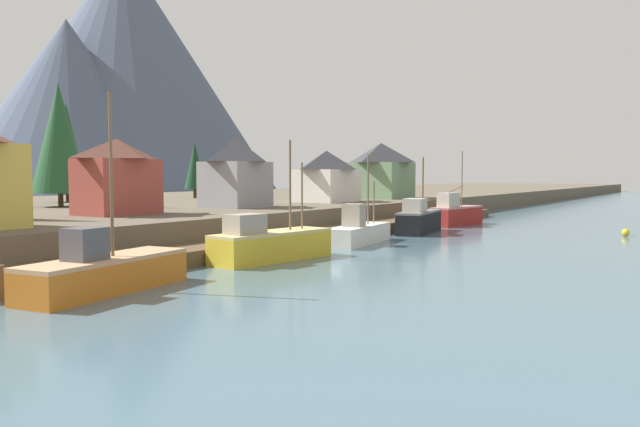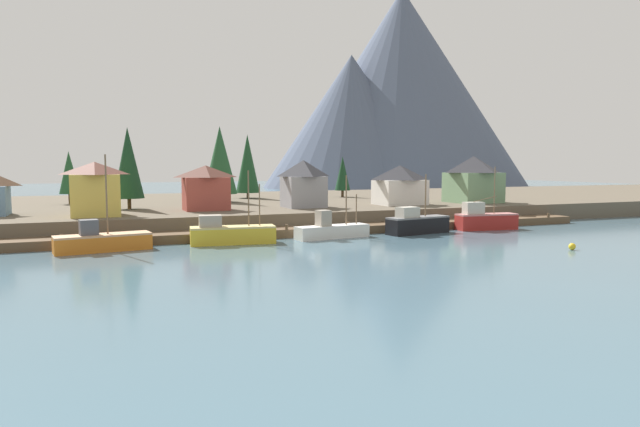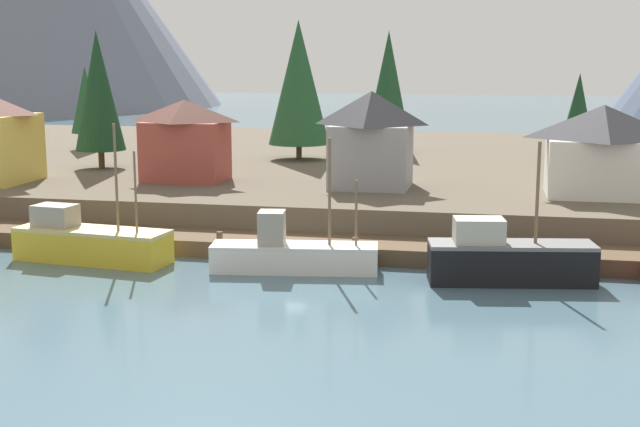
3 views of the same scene
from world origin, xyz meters
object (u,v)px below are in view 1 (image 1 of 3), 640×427
at_px(fishing_boat_white, 359,232).
at_px(fishing_boat_orange, 105,272).
at_px(fishing_boat_red, 456,214).
at_px(channel_buoy, 626,233).
at_px(house_red, 117,176).
at_px(house_grey, 235,172).
at_px(house_green, 381,170).
at_px(conifer_near_right, 59,138).
at_px(conifer_mid_left, 67,148).
at_px(house_white, 327,176).
at_px(fishing_boat_yellow, 270,244).
at_px(conifer_back_left, 195,166).
at_px(fishing_boat_black, 419,220).

bearing_deg(fishing_boat_white, fishing_boat_orange, 172.61).
distance_m(fishing_boat_red, channel_buoy, 17.97).
distance_m(fishing_boat_white, house_red, 19.86).
bearing_deg(fishing_boat_orange, house_grey, 20.91).
distance_m(house_green, conifer_near_right, 41.17).
xyz_separation_m(conifer_near_right, conifer_mid_left, (6.90, 8.78, -0.54)).
bearing_deg(house_red, conifer_near_right, 71.10).
bearing_deg(house_grey, house_red, 178.96).
distance_m(house_red, house_grey, 13.90).
relative_size(fishing_boat_orange, house_red, 1.58).
bearing_deg(house_white, fishing_boat_orange, -161.04).
height_order(fishing_boat_white, conifer_mid_left, conifer_mid_left).
bearing_deg(conifer_mid_left, fishing_boat_yellow, -107.39).
bearing_deg(fishing_boat_red, house_red, 162.76).
xyz_separation_m(conifer_back_left, channel_buoy, (1.06, -53.56, -6.60)).
distance_m(fishing_boat_yellow, fishing_boat_white, 11.98).
relative_size(conifer_near_right, conifer_mid_left, 1.06).
xyz_separation_m(house_green, house_grey, (-29.03, 0.80, -0.38)).
relative_size(fishing_boat_orange, conifer_near_right, 0.78).
xyz_separation_m(fishing_boat_white, house_grey, (2.15, 15.09, 4.99)).
bearing_deg(house_red, house_green, -1.41).
bearing_deg(fishing_boat_yellow, fishing_boat_red, 7.46).
relative_size(fishing_boat_orange, channel_buoy, 13.76).
xyz_separation_m(house_green, conifer_near_right, (-37.78, 16.09, 3.00)).
distance_m(house_white, house_grey, 15.51).
relative_size(fishing_boat_yellow, house_grey, 1.38).
distance_m(fishing_boat_white, house_green, 34.72).
height_order(fishing_boat_black, house_red, house_red).
bearing_deg(conifer_back_left, channel_buoy, -88.86).
height_order(fishing_boat_white, conifer_near_right, conifer_near_right).
xyz_separation_m(house_green, channel_buoy, (-12.21, -31.77, -5.99)).
height_order(fishing_boat_yellow, house_green, house_green).
bearing_deg(conifer_near_right, conifer_mid_left, 51.83).
distance_m(fishing_boat_yellow, house_white, 33.29).
bearing_deg(fishing_boat_black, house_green, 26.92).
distance_m(house_white, conifer_back_left, 21.70).
bearing_deg(house_grey, fishing_boat_black, -58.36).
height_order(conifer_mid_left, channel_buoy, conifer_mid_left).
bearing_deg(house_red, house_grey, -1.04).
bearing_deg(conifer_back_left, fishing_boat_black, -99.97).
bearing_deg(house_green, house_grey, 178.41).
bearing_deg(channel_buoy, fishing_boat_red, 79.42).
relative_size(fishing_boat_white, fishing_boat_red, 1.10).
bearing_deg(fishing_boat_black, fishing_boat_white, 169.83).
distance_m(conifer_mid_left, channel_buoy, 60.23).
xyz_separation_m(fishing_boat_white, fishing_boat_red, (22.27, 0.16, 0.35)).
bearing_deg(house_grey, channel_buoy, -62.68).
bearing_deg(fishing_boat_yellow, fishing_boat_black, 6.88).
height_order(house_green, house_white, house_green).
distance_m(fishing_boat_orange, conifer_near_right, 36.72).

